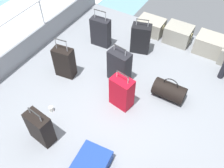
{
  "coord_description": "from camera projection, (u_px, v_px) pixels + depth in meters",
  "views": [
    {
      "loc": [
        1.42,
        -2.46,
        3.56
      ],
      "look_at": [
        -0.11,
        0.1,
        0.25
      ],
      "focal_mm": 39.77,
      "sensor_mm": 36.0,
      "label": 1
    }
  ],
  "objects": [
    {
      "name": "ground_plane",
      "position": [
        114.0,
        100.0,
        4.57
      ],
      "size": [
        4.4,
        5.2,
        0.06
      ],
      "primitive_type": "cube",
      "color": "gray"
    },
    {
      "name": "gunwale_port",
      "position": [
        24.0,
        50.0,
        5.12
      ],
      "size": [
        0.06,
        5.2,
        0.45
      ],
      "primitive_type": "cube",
      "color": "gray",
      "rests_on": "ground_plane"
    },
    {
      "name": "railing_port",
      "position": [
        17.0,
        27.0,
        4.71
      ],
      "size": [
        0.04,
        4.2,
        1.02
      ],
      "color": "silver",
      "rests_on": "ground_plane"
    },
    {
      "name": "cargo_crate_0",
      "position": [
        151.0,
        26.0,
        5.77
      ],
      "size": [
        0.63,
        0.42,
        0.35
      ],
      "color": "#9E9989",
      "rests_on": "ground_plane"
    },
    {
      "name": "cargo_crate_1",
      "position": [
        178.0,
        34.0,
        5.53
      ],
      "size": [
        0.6,
        0.45,
        0.39
      ],
      "color": "gray",
      "rests_on": "ground_plane"
    },
    {
      "name": "cargo_crate_2",
      "position": [
        210.0,
        45.0,
        5.29
      ],
      "size": [
        0.62,
        0.46,
        0.39
      ],
      "color": "#9E9989",
      "rests_on": "ground_plane"
    },
    {
      "name": "suitcase_0",
      "position": [
        101.0,
        32.0,
        5.37
      ],
      "size": [
        0.43,
        0.22,
        0.86
      ],
      "color": "black",
      "rests_on": "ground_plane"
    },
    {
      "name": "suitcase_1",
      "position": [
        64.0,
        62.0,
        4.74
      ],
      "size": [
        0.4,
        0.27,
        0.86
      ],
      "color": "black",
      "rests_on": "ground_plane"
    },
    {
      "name": "suitcase_4",
      "position": [
        40.0,
        128.0,
        3.79
      ],
      "size": [
        0.42,
        0.26,
        0.71
      ],
      "color": "black",
      "rests_on": "ground_plane"
    },
    {
      "name": "suitcase_5",
      "position": [
        119.0,
        66.0,
        4.64
      ],
      "size": [
        0.44,
        0.3,
        0.81
      ],
      "color": "black",
      "rests_on": "ground_plane"
    },
    {
      "name": "suitcase_6",
      "position": [
        122.0,
        92.0,
        4.25
      ],
      "size": [
        0.41,
        0.3,
        0.76
      ],
      "color": "#B70C1E",
      "rests_on": "ground_plane"
    },
    {
      "name": "suitcase_7",
      "position": [
        141.0,
        38.0,
        5.23
      ],
      "size": [
        0.45,
        0.36,
        0.79
      ],
      "color": "black",
      "rests_on": "ground_plane"
    },
    {
      "name": "duffel_bag",
      "position": [
        169.0,
        91.0,
        4.46
      ],
      "size": [
        0.58,
        0.32,
        0.47
      ],
      "color": "black",
      "rests_on": "ground_plane"
    },
    {
      "name": "paper_cup",
      "position": [
        51.0,
        109.0,
        4.33
      ],
      "size": [
        0.08,
        0.08,
        0.1
      ],
      "primitive_type": "cylinder",
      "color": "white",
      "rests_on": "ground_plane"
    }
  ]
}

